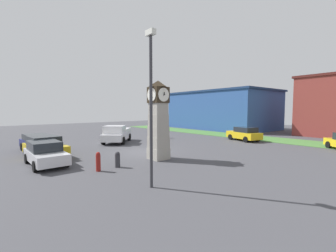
% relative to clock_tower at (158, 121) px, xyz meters
% --- Properties ---
extents(ground_plane, '(85.71, 85.71, 0.00)m').
position_rel_clock_tower_xyz_m(ground_plane, '(-2.95, 0.72, -2.74)').
color(ground_plane, '#424247').
extents(clock_tower, '(1.52, 1.52, 5.53)m').
position_rel_clock_tower_xyz_m(clock_tower, '(0.00, 0.00, 0.00)').
color(clock_tower, '#A19C92').
rests_on(clock_tower, ground_plane).
extents(bollard_near_tower, '(0.27, 0.27, 1.11)m').
position_rel_clock_tower_xyz_m(bollard_near_tower, '(0.22, -4.57, -2.18)').
color(bollard_near_tower, maroon).
rests_on(bollard_near_tower, ground_plane).
extents(bollard_mid_row, '(0.31, 0.31, 0.97)m').
position_rel_clock_tower_xyz_m(bollard_mid_row, '(0.15, -3.31, -2.25)').
color(bollard_mid_row, '#333338').
rests_on(bollard_mid_row, ground_plane).
extents(car_navy_sedan, '(4.64, 2.16, 1.43)m').
position_rel_clock_tower_xyz_m(car_navy_sedan, '(-9.04, -5.86, -2.01)').
color(car_navy_sedan, navy).
rests_on(car_navy_sedan, ground_plane).
extents(car_near_tower, '(4.25, 2.36, 1.58)m').
position_rel_clock_tower_xyz_m(car_near_tower, '(-5.74, -6.01, -1.94)').
color(car_near_tower, gold).
rests_on(car_near_tower, ground_plane).
extents(car_by_building, '(4.36, 1.92, 1.50)m').
position_rel_clock_tower_xyz_m(car_by_building, '(-3.39, -6.49, -1.98)').
color(car_by_building, silver).
rests_on(car_by_building, ground_plane).
extents(car_silver_hatch, '(4.23, 2.76, 1.55)m').
position_rel_clock_tower_xyz_m(car_silver_hatch, '(-1.01, 13.14, -1.96)').
color(car_silver_hatch, gold).
rests_on(car_silver_hatch, ground_plane).
extents(pickup_truck, '(5.05, 4.90, 1.85)m').
position_rel_clock_tower_xyz_m(pickup_truck, '(-9.17, 1.62, -1.81)').
color(pickup_truck, silver).
rests_on(pickup_truck, ground_plane).
extents(pedestrian_near_bench, '(0.43, 0.29, 1.73)m').
position_rel_clock_tower_xyz_m(pedestrian_near_bench, '(-8.96, 7.50, -1.75)').
color(pedestrian_near_bench, '#338C4C').
rests_on(pedestrian_near_bench, ground_plane).
extents(street_lamp_near_road, '(0.50, 0.24, 6.97)m').
position_rel_clock_tower_xyz_m(street_lamp_near_road, '(4.35, -3.86, 1.24)').
color(street_lamp_near_road, '#333338').
rests_on(street_lamp_near_road, ground_plane).
extents(warehouse_blue_far, '(18.96, 12.28, 6.75)m').
position_rel_clock_tower_xyz_m(warehouse_blue_far, '(-12.60, 24.92, 0.64)').
color(warehouse_blue_far, '#2D5193').
rests_on(warehouse_blue_far, ground_plane).
extents(grass_verge_far, '(51.42, 4.68, 0.04)m').
position_rel_clock_tower_xyz_m(grass_verge_far, '(-1.38, 16.43, -2.72)').
color(grass_verge_far, '#477A38').
rests_on(grass_verge_far, ground_plane).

